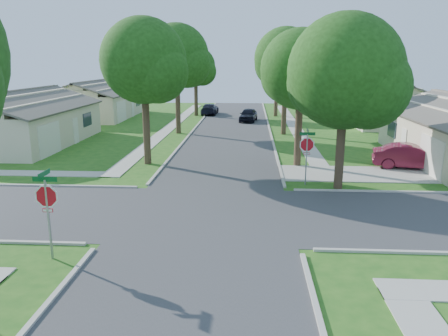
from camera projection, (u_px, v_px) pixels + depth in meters
The scene contains 20 objects.
ground at pixel (208, 213), 18.71m from camera, with size 100.00×100.00×0.00m, color #225517.
road_ns at pixel (208, 213), 18.71m from camera, with size 7.00×100.00×0.02m, color #333335.
sidewalk_ne at pixel (294, 126), 43.54m from camera, with size 1.20×40.00×0.04m, color #9E9B91.
sidewalk_nw at pixel (173, 125), 44.27m from camera, with size 1.20×40.00×0.04m, color #9E9B91.
driveway at pixel (356, 174), 25.12m from camera, with size 8.80×3.60×0.05m, color #9E9B91.
stop_sign_sw at pixel (47, 200), 13.95m from camera, with size 1.05×0.80×2.98m.
stop_sign_ne at pixel (307, 147), 22.50m from camera, with size 1.05×0.80×2.98m.
tree_e_near at pixel (302, 73), 25.81m from camera, with size 4.97×4.80×8.28m.
tree_e_mid at pixel (286, 62), 37.29m from camera, with size 5.59×5.40×9.21m.
tree_e_far at pixel (277, 64), 49.95m from camera, with size 5.17×5.00×8.72m.
tree_w_near at pixel (145, 65), 26.25m from camera, with size 5.38×5.20×8.97m.
tree_w_mid at pixel (177, 59), 37.79m from camera, with size 5.80×5.60×9.56m.
tree_w_far at pixel (196, 68), 50.62m from camera, with size 4.76×4.60×8.04m.
tree_ne_corner at pixel (346, 77), 21.07m from camera, with size 5.80×5.60×8.66m.
house_ne_far at pixel (387, 108), 45.50m from camera, with size 8.42×13.60×4.23m.
house_nw_near at pixel (21, 125), 33.83m from camera, with size 8.42×13.60×4.23m.
house_nw_far at pixel (97, 104), 50.31m from camera, with size 8.42×13.60×4.23m.
car_driveway at pixel (412, 157), 26.28m from camera, with size 1.57×4.50×1.48m, color maroon.
car_curb_east at pixel (248, 115), 46.85m from camera, with size 1.66×4.11×1.40m, color black.
car_curb_west at pixel (210, 109), 52.95m from camera, with size 1.83×4.51×1.31m, color black.
Camera 1 is at (1.78, -17.63, 6.36)m, focal length 35.00 mm.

